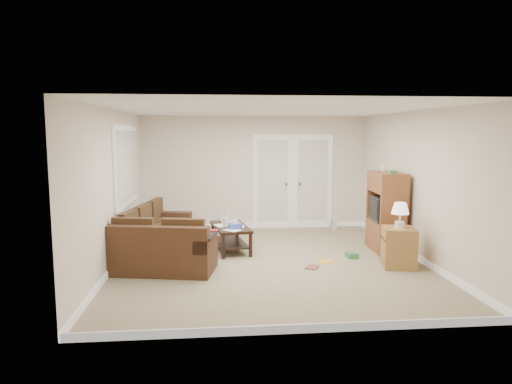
{
  "coord_description": "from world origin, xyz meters",
  "views": [
    {
      "loc": [
        -0.9,
        -7.32,
        2.13
      ],
      "look_at": [
        -0.17,
        0.57,
        1.1
      ],
      "focal_mm": 32.0,
      "sensor_mm": 36.0,
      "label": 1
    }
  ],
  "objects": [
    {
      "name": "side_cabinet",
      "position": [
        2.02,
        -0.48,
        0.37
      ],
      "size": [
        0.58,
        0.58,
        1.04
      ],
      "rotation": [
        0.0,
        0.0,
        -0.2
      ],
      "color": "#9F723A",
      "rests_on": "floor"
    },
    {
      "name": "floor_magazine",
      "position": [
        0.93,
        -0.09,
        0.0
      ],
      "size": [
        0.35,
        0.32,
        0.01
      ],
      "primitive_type": "cube",
      "rotation": [
        0.0,
        0.0,
        0.51
      ],
      "color": "gold",
      "rests_on": "floor"
    },
    {
      "name": "baseboards",
      "position": [
        0.0,
        0.0,
        0.05
      ],
      "size": [
        5.0,
        5.5,
        0.1
      ],
      "primitive_type": null,
      "color": "white",
      "rests_on": "floor"
    },
    {
      "name": "wall_back",
      "position": [
        0.0,
        2.75,
        1.25
      ],
      "size": [
        5.0,
        0.02,
        2.5
      ],
      "primitive_type": "cube",
      "color": "silver",
      "rests_on": "floor"
    },
    {
      "name": "french_doors",
      "position": [
        0.85,
        2.71,
        1.04
      ],
      "size": [
        1.8,
        0.05,
        2.13
      ],
      "color": "white",
      "rests_on": "floor"
    },
    {
      "name": "floor_greenbox",
      "position": [
        1.45,
        0.13,
        0.04
      ],
      "size": [
        0.18,
        0.23,
        0.09
      ],
      "primitive_type": "cube",
      "rotation": [
        0.0,
        0.0,
        0.07
      ],
      "color": "#3A8045",
      "rests_on": "floor"
    },
    {
      "name": "window_left",
      "position": [
        -2.46,
        1.0,
        1.55
      ],
      "size": [
        0.05,
        1.92,
        1.42
      ],
      "color": "white",
      "rests_on": "wall_left"
    },
    {
      "name": "floor",
      "position": [
        0.0,
        0.0,
        0.0
      ],
      "size": [
        5.5,
        5.5,
        0.0
      ],
      "primitive_type": "plane",
      "color": "gray",
      "rests_on": "ground"
    },
    {
      "name": "sectional_sofa",
      "position": [
        -1.86,
        0.26,
        0.3
      ],
      "size": [
        1.79,
        2.76,
        0.77
      ],
      "rotation": [
        0.0,
        0.0,
        -0.19
      ],
      "color": "#462C1B",
      "rests_on": "floor"
    },
    {
      "name": "tv_armoire",
      "position": [
        2.2,
        0.56,
        0.72
      ],
      "size": [
        0.53,
        0.92,
        1.54
      ],
      "rotation": [
        0.0,
        0.0,
        -0.05
      ],
      "color": "brown",
      "rests_on": "floor"
    },
    {
      "name": "floor_book",
      "position": [
        0.56,
        -0.35,
        0.01
      ],
      "size": [
        0.27,
        0.3,
        0.02
      ],
      "primitive_type": "imported",
      "rotation": [
        0.0,
        0.0,
        -0.48
      ],
      "color": "brown",
      "rests_on": "floor"
    },
    {
      "name": "wall_front",
      "position": [
        0.0,
        -2.75,
        1.25
      ],
      "size": [
        5.0,
        0.02,
        2.5
      ],
      "primitive_type": "cube",
      "color": "silver",
      "rests_on": "floor"
    },
    {
      "name": "coffee_table",
      "position": [
        -0.61,
        0.82,
        0.25
      ],
      "size": [
        0.75,
        1.21,
        0.77
      ],
      "rotation": [
        0.0,
        0.0,
        0.17
      ],
      "color": "black",
      "rests_on": "floor"
    },
    {
      "name": "wall_left",
      "position": [
        -2.5,
        0.0,
        1.25
      ],
      "size": [
        0.02,
        5.5,
        2.5
      ],
      "primitive_type": "cube",
      "color": "silver",
      "rests_on": "floor"
    },
    {
      "name": "wall_right",
      "position": [
        2.5,
        0.0,
        1.25
      ],
      "size": [
        0.02,
        5.5,
        2.5
      ],
      "primitive_type": "cube",
      "color": "silver",
      "rests_on": "floor"
    },
    {
      "name": "space_heater",
      "position": [
        1.75,
        2.45,
        0.14
      ],
      "size": [
        0.13,
        0.11,
        0.28
      ],
      "primitive_type": "cube",
      "rotation": [
        0.0,
        0.0,
        0.18
      ],
      "color": "white",
      "rests_on": "floor"
    },
    {
      "name": "ceiling",
      "position": [
        0.0,
        0.0,
        2.5
      ],
      "size": [
        5.0,
        5.5,
        0.02
      ],
      "primitive_type": "cube",
      "color": "white",
      "rests_on": "wall_back"
    }
  ]
}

